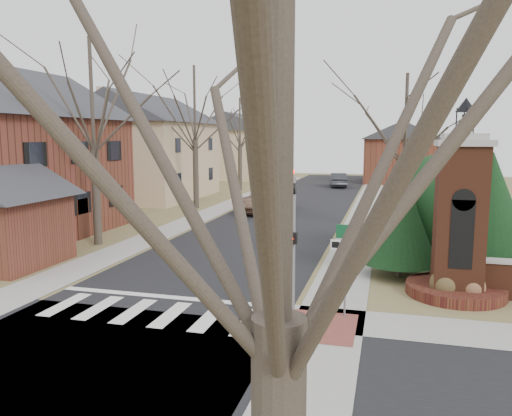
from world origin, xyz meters
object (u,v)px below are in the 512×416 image
(sign_post, at_px, (346,252))
(distant_car, at_px, (338,180))
(brick_gate_monument, at_px, (459,231))
(pickup_truck, at_px, (266,200))
(traffic_signal_pole, at_px, (293,238))

(sign_post, relative_size, distant_car, 0.61)
(sign_post, xyz_separation_m, brick_gate_monument, (3.41, 3.01, 0.22))
(pickup_truck, distance_m, distant_car, 19.42)
(sign_post, relative_size, pickup_truck, 0.47)
(distant_car, bearing_deg, brick_gate_monument, 92.56)
(sign_post, relative_size, brick_gate_monument, 0.42)
(sign_post, xyz_separation_m, pickup_truck, (-7.19, 19.62, -1.13))
(traffic_signal_pole, relative_size, pickup_truck, 0.76)
(sign_post, bearing_deg, brick_gate_monument, 41.42)
(sign_post, bearing_deg, distant_car, 95.88)
(brick_gate_monument, relative_size, pickup_truck, 1.09)
(traffic_signal_pole, height_order, distant_car, traffic_signal_pole)
(brick_gate_monument, bearing_deg, traffic_signal_pole, -136.76)
(traffic_signal_pole, xyz_separation_m, pickup_truck, (-5.90, 21.03, -1.76))
(traffic_signal_pole, bearing_deg, brick_gate_monument, 43.24)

